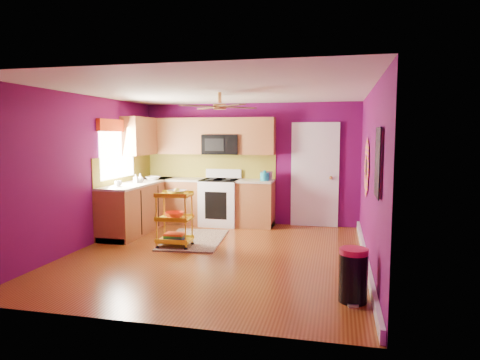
# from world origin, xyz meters

# --- Properties ---
(ground) EXTENTS (5.00, 5.00, 0.00)m
(ground) POSITION_xyz_m (0.00, 0.00, 0.00)
(ground) COLOR #693010
(ground) RESTS_ON ground
(room_envelope) EXTENTS (4.54, 5.04, 2.52)m
(room_envelope) POSITION_xyz_m (0.03, 0.00, 1.63)
(room_envelope) COLOR #5E0A4E
(room_envelope) RESTS_ON ground
(lower_cabinets) EXTENTS (2.81, 2.31, 0.94)m
(lower_cabinets) POSITION_xyz_m (-1.35, 1.82, 0.43)
(lower_cabinets) COLOR brown
(lower_cabinets) RESTS_ON ground
(electric_range) EXTENTS (0.76, 0.66, 1.13)m
(electric_range) POSITION_xyz_m (-0.55, 2.17, 0.48)
(electric_range) COLOR white
(electric_range) RESTS_ON ground
(upper_cabinetry) EXTENTS (2.80, 2.30, 1.26)m
(upper_cabinetry) POSITION_xyz_m (-1.24, 2.17, 1.80)
(upper_cabinetry) COLOR brown
(upper_cabinetry) RESTS_ON ground
(left_window) EXTENTS (0.08, 1.35, 1.08)m
(left_window) POSITION_xyz_m (-2.22, 1.05, 1.74)
(left_window) COLOR white
(left_window) RESTS_ON ground
(panel_door) EXTENTS (0.95, 0.11, 2.15)m
(panel_door) POSITION_xyz_m (1.35, 2.47, 1.02)
(panel_door) COLOR white
(panel_door) RESTS_ON ground
(right_wall_art) EXTENTS (0.04, 2.74, 1.04)m
(right_wall_art) POSITION_xyz_m (2.23, -0.34, 1.44)
(right_wall_art) COLOR black
(right_wall_art) RESTS_ON ground
(ceiling_fan) EXTENTS (1.01, 1.01, 0.26)m
(ceiling_fan) POSITION_xyz_m (0.00, 0.20, 2.29)
(ceiling_fan) COLOR #BF8C3F
(ceiling_fan) RESTS_ON ground
(shag_rug) EXTENTS (1.14, 1.69, 0.02)m
(shag_rug) POSITION_xyz_m (-0.64, 0.78, 0.01)
(shag_rug) COLOR black
(shag_rug) RESTS_ON ground
(rolling_cart) EXTENTS (0.56, 0.41, 0.99)m
(rolling_cart) POSITION_xyz_m (-0.79, 0.26, 0.51)
(rolling_cart) COLOR yellow
(rolling_cart) RESTS_ON ground
(trash_can) EXTENTS (0.38, 0.39, 0.60)m
(trash_can) POSITION_xyz_m (1.99, -1.47, 0.30)
(trash_can) COLOR black
(trash_can) RESTS_ON ground
(teal_kettle) EXTENTS (0.18, 0.18, 0.21)m
(teal_kettle) POSITION_xyz_m (0.38, 2.15, 1.02)
(teal_kettle) COLOR teal
(teal_kettle) RESTS_ON lower_cabinets
(toaster) EXTENTS (0.22, 0.15, 0.18)m
(toaster) POSITION_xyz_m (0.40, 2.25, 1.03)
(toaster) COLOR beige
(toaster) RESTS_ON lower_cabinets
(soap_bottle_a) EXTENTS (0.08, 0.08, 0.17)m
(soap_bottle_a) POSITION_xyz_m (-1.92, 1.17, 1.03)
(soap_bottle_a) COLOR #EA3F72
(soap_bottle_a) RESTS_ON lower_cabinets
(soap_bottle_b) EXTENTS (0.13, 0.13, 0.17)m
(soap_bottle_b) POSITION_xyz_m (-1.90, 1.31, 1.02)
(soap_bottle_b) COLOR white
(soap_bottle_b) RESTS_ON lower_cabinets
(counter_dish) EXTENTS (0.28, 0.28, 0.07)m
(counter_dish) POSITION_xyz_m (-1.85, 1.79, 0.97)
(counter_dish) COLOR white
(counter_dish) RESTS_ON lower_cabinets
(counter_cup) EXTENTS (0.13, 0.13, 0.10)m
(counter_cup) POSITION_xyz_m (-1.99, 0.63, 0.99)
(counter_cup) COLOR white
(counter_cup) RESTS_ON lower_cabinets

